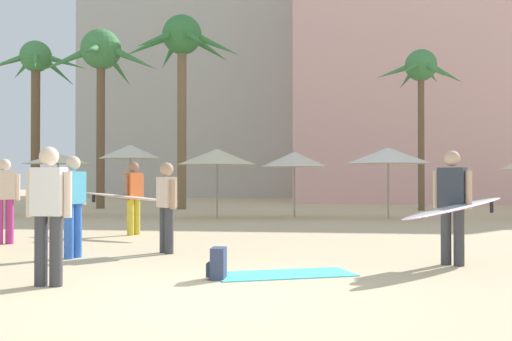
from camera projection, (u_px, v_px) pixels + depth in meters
name	position (u px, v px, depth m)	size (l,w,h in m)	color
ground	(197.00, 300.00, 6.56)	(120.00, 120.00, 0.00)	beige
hotel_pink	(460.00, 69.00, 35.32)	(19.08, 9.92, 15.50)	beige
hotel_tower_gray	(215.00, 24.00, 45.32)	(18.10, 8.84, 26.00)	#BCB7AD
palm_tree_left	(36.00, 75.00, 27.55)	(4.61, 4.22, 7.66)	brown
palm_tree_center	(101.00, 60.00, 26.61)	(5.79, 5.79, 7.97)	brown
palm_tree_right	(421.00, 76.00, 24.88)	(3.67, 3.39, 6.69)	brown
palm_tree_far_right	(182.00, 50.00, 25.96)	(5.16, 4.39, 8.42)	brown
cafe_umbrella_1	(294.00, 159.00, 20.45)	(2.29, 2.29, 2.25)	gray
cafe_umbrella_2	(388.00, 156.00, 19.79)	(2.78, 2.78, 2.36)	gray
cafe_umbrella_3	(130.00, 152.00, 20.66)	(2.14, 2.14, 2.50)	gray
cafe_umbrella_6	(217.00, 157.00, 19.98)	(2.64, 2.64, 2.32)	gray
cafe_umbrella_7	(58.00, 159.00, 21.44)	(2.42, 2.42, 2.21)	gray
beach_towel	(284.00, 274.00, 8.31)	(1.90, 0.81, 0.01)	#4CC6D6
backpack	(218.00, 264.00, 7.95)	(0.25, 0.30, 0.42)	#333E5C
person_near_right	(132.00, 196.00, 14.04)	(2.73, 1.40, 1.72)	gold
person_far_left	(454.00, 205.00, 9.09)	(2.11, 2.58, 1.76)	#3D3D42
person_mid_left	(49.00, 209.00, 7.45)	(0.60, 0.25, 1.73)	#3D3D42
person_mid_right	(73.00, 202.00, 10.06)	(0.33, 0.60, 1.71)	blue
person_mid_center	(167.00, 204.00, 10.71)	(0.47, 0.51, 1.62)	#3D3D42
person_far_right	(4.00, 197.00, 12.19)	(0.55, 0.42, 1.73)	#B7337F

